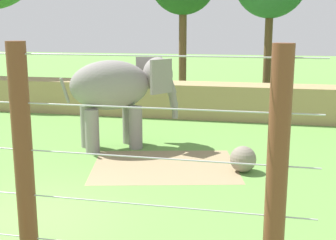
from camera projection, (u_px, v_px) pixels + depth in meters
name	position (u px, v px, depth m)	size (l,w,h in m)	color
ground_plane	(36.00, 217.00, 10.15)	(120.00, 120.00, 0.00)	#609342
dirt_patch	(165.00, 166.00, 13.82)	(4.42, 3.44, 0.01)	#937F5B
embankment_wall	(159.00, 99.00, 21.65)	(36.00, 1.80, 1.60)	tan
elephant	(120.00, 89.00, 15.62)	(3.84, 3.18, 3.18)	gray
enrichment_ball	(243.00, 159.00, 13.21)	(0.78, 0.78, 0.78)	gray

